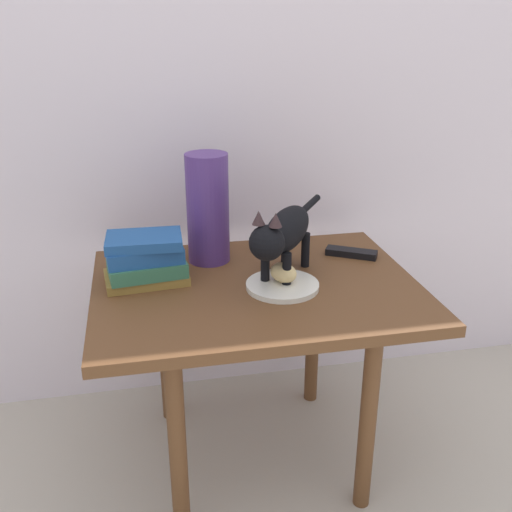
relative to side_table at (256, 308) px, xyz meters
The scene contains 9 objects.
ground_plane 0.50m from the side_table, ahead, with size 6.00×6.00×0.00m, color #B2A899.
back_panel 0.75m from the side_table, 90.00° to the left, with size 4.00×0.04×2.20m, color silver.
side_table is the anchor object (origin of this frame).
plate 0.11m from the side_table, 32.54° to the right, with size 0.19×0.19×0.01m, color silver.
bread_roll 0.13m from the side_table, 23.07° to the right, with size 0.08×0.06×0.05m, color #E0BC7A.
cat 0.22m from the side_table, 12.60° to the left, with size 0.29×0.41×0.23m.
book_stack 0.32m from the side_table, 166.07° to the left, with size 0.23×0.16×0.13m.
green_vase 0.31m from the side_table, 117.83° to the left, with size 0.12×0.12×0.31m, color #4C2D72.
tv_remote 0.35m from the side_table, 23.02° to the left, with size 0.15×0.04×0.02m, color black.
Camera 1 is at (-0.29, -1.39, 1.24)m, focal length 41.11 mm.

